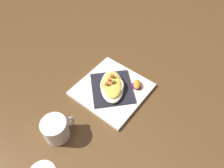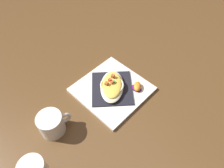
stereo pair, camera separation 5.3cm
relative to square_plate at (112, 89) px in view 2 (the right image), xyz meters
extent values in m
plane|color=brown|center=(0.00, 0.00, -0.01)|extent=(2.60, 2.60, 0.00)
cube|color=white|center=(0.00, 0.00, 0.00)|extent=(0.33, 0.33, 0.01)
cube|color=black|center=(0.00, 0.00, 0.01)|extent=(0.24, 0.25, 0.00)
ellipsoid|color=beige|center=(0.00, 0.00, 0.02)|extent=(0.19, 0.20, 0.02)
torus|color=beige|center=(0.00, 0.00, 0.03)|extent=(0.14, 0.14, 0.01)
ellipsoid|color=#F1CB4C|center=(0.00, 0.00, 0.03)|extent=(0.15, 0.16, 0.02)
cube|color=#AD5D25|center=(0.02, -0.01, 0.05)|extent=(0.02, 0.02, 0.01)
cube|color=green|center=(-0.01, 0.00, 0.05)|extent=(0.01, 0.01, 0.01)
cube|color=#CF452A|center=(0.00, -0.02, 0.05)|extent=(0.01, 0.01, 0.01)
cube|color=#B1532B|center=(-0.02, -0.03, 0.05)|extent=(0.02, 0.02, 0.01)
cube|color=#B64F31|center=(0.00, 0.00, 0.05)|extent=(0.01, 0.01, 0.01)
ellipsoid|color=#54156D|center=(-0.08, 0.06, 0.01)|extent=(0.05, 0.06, 0.01)
ellipsoid|color=orange|center=(-0.09, 0.06, 0.02)|extent=(0.06, 0.06, 0.02)
cylinder|color=white|center=(0.29, 0.02, 0.04)|extent=(0.09, 0.09, 0.09)
torus|color=white|center=(0.24, 0.03, 0.04)|extent=(0.05, 0.02, 0.05)
cylinder|color=#4C2D14|center=(0.29, 0.02, 0.01)|extent=(0.08, 0.08, 0.04)
camera|label=1|loc=(0.35, 0.40, 0.70)|focal=32.61mm
camera|label=2|loc=(0.31, 0.44, 0.70)|focal=32.61mm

